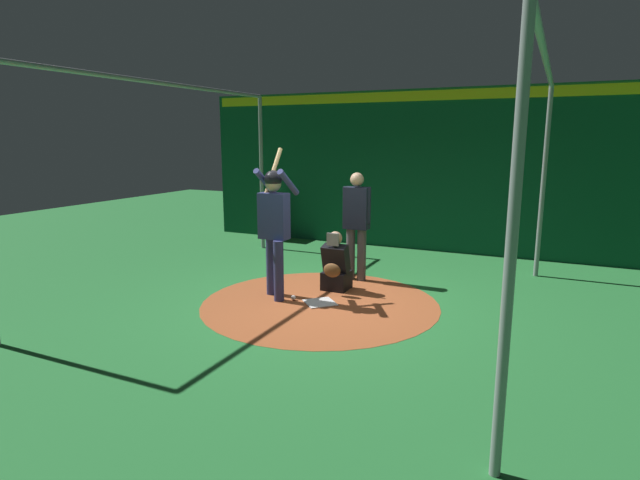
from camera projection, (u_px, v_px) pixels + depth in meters
ground_plane at (320, 303)px, 7.53m from camera, size 25.48×25.48×0.00m
dirt_circle at (320, 303)px, 7.53m from camera, size 3.47×3.47×0.01m
home_plate at (320, 303)px, 7.53m from camera, size 0.59×0.59×0.01m
batter at (274, 220)px, 7.59m from camera, size 0.68×0.49×2.24m
catcher at (336, 267)px, 8.13m from camera, size 0.58×0.40×0.95m
umpire at (357, 220)px, 8.59m from camera, size 0.23×0.49×1.83m
back_wall at (405, 170)px, 11.07m from camera, size 0.22×9.48×3.39m
cage_frame at (320, 145)px, 7.08m from camera, size 6.08×5.67×3.28m
bat_rack at (281, 218)px, 12.32m from camera, size 0.82×0.22×1.05m
baseball_0 at (293, 298)px, 7.65m from camera, size 0.07×0.07×0.07m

